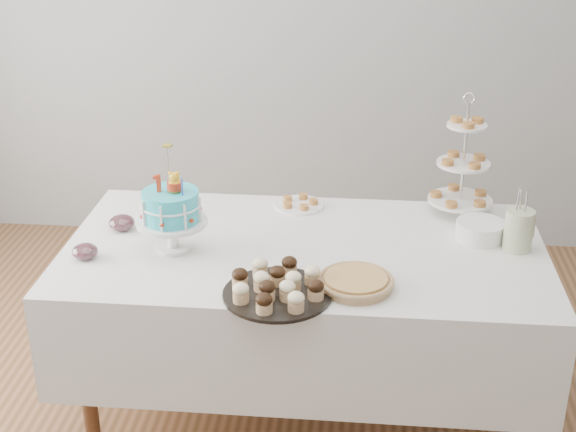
# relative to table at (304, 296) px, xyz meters

# --- Properties ---
(walls) EXTENTS (5.04, 4.04, 2.70)m
(walls) POSITION_rel_table_xyz_m (0.00, -0.30, 0.81)
(walls) COLOR #A1A4A6
(walls) RESTS_ON floor
(table) EXTENTS (1.92, 1.02, 0.77)m
(table) POSITION_rel_table_xyz_m (0.00, 0.00, 0.00)
(table) COLOR silver
(table) RESTS_ON floor
(birthday_cake) EXTENTS (0.28, 0.28, 0.43)m
(birthday_cake) POSITION_rel_table_xyz_m (-0.51, -0.08, 0.34)
(birthday_cake) COLOR white
(birthday_cake) RESTS_ON table
(cupcake_tray) EXTENTS (0.39, 0.39, 0.09)m
(cupcake_tray) POSITION_rel_table_xyz_m (-0.07, -0.40, 0.27)
(cupcake_tray) COLOR black
(cupcake_tray) RESTS_ON table
(pie) EXTENTS (0.28, 0.28, 0.04)m
(pie) POSITION_rel_table_xyz_m (0.21, -0.32, 0.25)
(pie) COLOR tan
(pie) RESTS_ON table
(tiered_stand) EXTENTS (0.28, 0.28, 0.54)m
(tiered_stand) POSITION_rel_table_xyz_m (0.65, 0.40, 0.45)
(tiered_stand) COLOR silver
(tiered_stand) RESTS_ON table
(plate_stack) EXTENTS (0.20, 0.20, 0.08)m
(plate_stack) POSITION_rel_table_xyz_m (0.70, 0.14, 0.27)
(plate_stack) COLOR white
(plate_stack) RESTS_ON table
(pastry_plate) EXTENTS (0.22, 0.22, 0.03)m
(pastry_plate) POSITION_rel_table_xyz_m (-0.05, 0.40, 0.24)
(pastry_plate) COLOR white
(pastry_plate) RESTS_ON table
(jam_bowl_a) EXTENTS (0.10, 0.10, 0.06)m
(jam_bowl_a) POSITION_rel_table_xyz_m (-0.84, -0.18, 0.26)
(jam_bowl_a) COLOR silver
(jam_bowl_a) RESTS_ON table
(jam_bowl_b) EXTENTS (0.11, 0.11, 0.06)m
(jam_bowl_b) POSITION_rel_table_xyz_m (-0.77, 0.09, 0.26)
(jam_bowl_b) COLOR silver
(jam_bowl_b) RESTS_ON table
(utensil_pitcher) EXTENTS (0.12, 0.11, 0.25)m
(utensil_pitcher) POSITION_rel_table_xyz_m (0.84, 0.06, 0.32)
(utensil_pitcher) COLOR silver
(utensil_pitcher) RESTS_ON table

